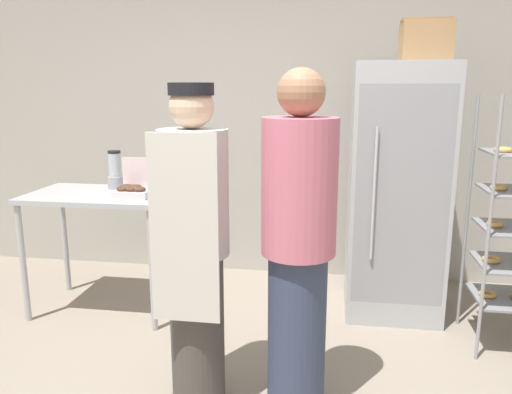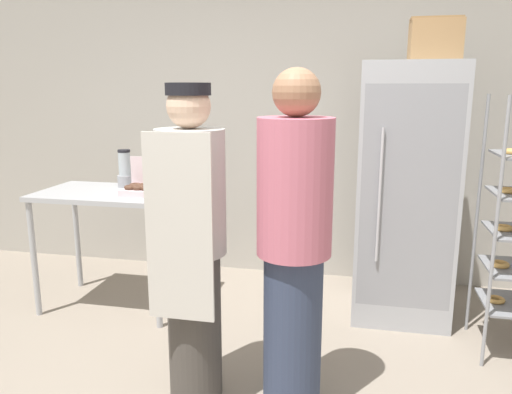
% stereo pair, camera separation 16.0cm
% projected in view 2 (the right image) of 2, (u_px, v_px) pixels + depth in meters
% --- Properties ---
extents(back_wall, '(6.40, 0.12, 2.92)m').
position_uv_depth(back_wall, '(292.00, 114.00, 4.41)').
color(back_wall, '#ADA89E').
rests_on(back_wall, ground_plane).
extents(refrigerator, '(0.69, 0.68, 1.86)m').
position_uv_depth(refrigerator, '(405.00, 194.00, 3.63)').
color(refrigerator, '#ADAFB5').
rests_on(refrigerator, ground_plane).
extents(prep_counter, '(1.06, 0.66, 0.92)m').
position_uv_depth(prep_counter, '(110.00, 206.00, 3.80)').
color(prep_counter, '#ADAFB5').
rests_on(prep_counter, ground_plane).
extents(donut_box, '(0.25, 0.23, 0.27)m').
position_uv_depth(donut_box, '(141.00, 188.00, 3.63)').
color(donut_box, silver).
rests_on(donut_box, prep_counter).
extents(blender_pitcher, '(0.12, 0.12, 0.29)m').
position_uv_depth(blender_pitcher, '(125.00, 170.00, 3.92)').
color(blender_pitcher, '#99999E').
rests_on(blender_pitcher, prep_counter).
extents(cardboard_storage_box, '(0.33, 0.29, 0.28)m').
position_uv_depth(cardboard_storage_box, '(435.00, 40.00, 3.35)').
color(cardboard_storage_box, '#A87F51').
rests_on(cardboard_storage_box, refrigerator).
extents(person_baker, '(0.36, 0.38, 1.71)m').
position_uv_depth(person_baker, '(192.00, 242.00, 2.63)').
color(person_baker, '#47423D').
rests_on(person_baker, ground_plane).
extents(person_customer, '(0.38, 0.38, 1.78)m').
position_uv_depth(person_customer, '(294.00, 245.00, 2.51)').
color(person_customer, '#333D56').
rests_on(person_customer, ground_plane).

